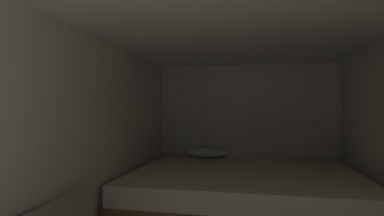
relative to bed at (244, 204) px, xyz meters
name	(u,v)px	position (x,y,z in m)	size (l,w,h in m)	color
wall_back	(247,137)	(0.00, 1.05, 0.66)	(2.64, 0.05, 2.08)	silver
wall_left	(69,160)	(-1.29, -1.30, 0.66)	(0.05, 4.66, 2.08)	silver
ceiling_slab	(239,11)	(0.00, -1.30, 1.72)	(2.64, 4.66, 0.05)	white
bed	(244,204)	(0.00, 0.00, 0.00)	(2.42, 1.97, 0.91)	brown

